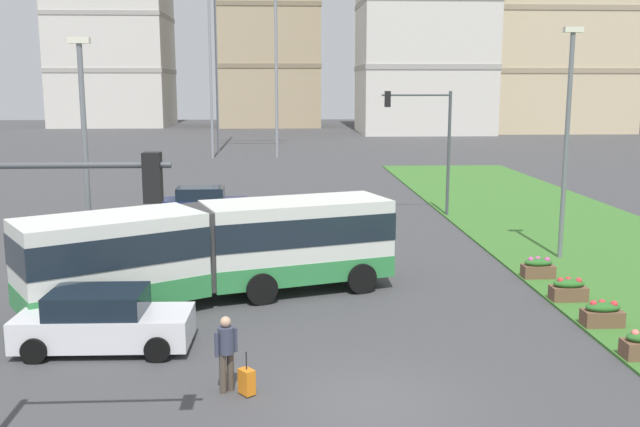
% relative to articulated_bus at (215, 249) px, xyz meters
% --- Properties ---
extents(ground_plane, '(260.00, 260.00, 0.00)m').
position_rel_articulated_bus_xyz_m(ground_plane, '(4.04, -7.66, -1.65)').
color(ground_plane, '#424244').
extents(articulated_bus, '(11.65, 7.18, 3.00)m').
position_rel_articulated_bus_xyz_m(articulated_bus, '(0.00, 0.00, 0.00)').
color(articulated_bus, silver).
rests_on(articulated_bus, ground).
extents(car_navy_sedan, '(4.43, 2.08, 1.58)m').
position_rel_articulated_bus_xyz_m(car_navy_sedan, '(-2.00, 14.58, -0.90)').
color(car_navy_sedan, '#19234C').
rests_on(car_navy_sedan, ground).
extents(car_white_van, '(4.43, 2.09, 1.58)m').
position_rel_articulated_bus_xyz_m(car_white_van, '(-2.50, -4.17, -0.90)').
color(car_white_van, silver).
rests_on(car_white_van, ground).
extents(pedestrian_crossing, '(0.48, 0.39, 1.74)m').
position_rel_articulated_bus_xyz_m(pedestrian_crossing, '(0.86, -6.94, -0.65)').
color(pedestrian_crossing, '#4C4238').
rests_on(pedestrian_crossing, ground).
extents(rolling_suitcase, '(0.41, 0.43, 0.97)m').
position_rel_articulated_bus_xyz_m(rolling_suitcase, '(1.31, -7.14, -1.34)').
color(rolling_suitcase, orange).
rests_on(rolling_suitcase, ground).
extents(flower_planter_1, '(1.10, 0.56, 0.74)m').
position_rel_articulated_bus_xyz_m(flower_planter_1, '(11.05, -3.25, -1.23)').
color(flower_planter_1, brown).
rests_on(flower_planter_1, grass_median).
extents(flower_planter_2, '(1.10, 0.56, 0.74)m').
position_rel_articulated_bus_xyz_m(flower_planter_2, '(11.05, -0.82, -1.23)').
color(flower_planter_2, brown).
rests_on(flower_planter_2, grass_median).
extents(flower_planter_3, '(1.10, 0.56, 0.74)m').
position_rel_articulated_bus_xyz_m(flower_planter_3, '(11.05, 1.89, -1.23)').
color(flower_planter_3, brown).
rests_on(flower_planter_3, grass_median).
extents(traffic_light_near_left, '(3.93, 0.28, 5.68)m').
position_rel_articulated_bus_xyz_m(traffic_light_near_left, '(-2.15, -10.66, 2.29)').
color(traffic_light_near_left, '#474C51').
rests_on(traffic_light_near_left, ground).
extents(traffic_light_far_right, '(3.59, 0.28, 6.44)m').
position_rel_articulated_bus_xyz_m(traffic_light_far_right, '(9.55, 14.34, 2.72)').
color(traffic_light_far_right, '#474C51').
rests_on(traffic_light_far_right, ground).
extents(streetlight_left, '(0.70, 0.28, 8.27)m').
position_rel_articulated_bus_xyz_m(streetlight_left, '(-4.46, 2.26, 2.92)').
color(streetlight_left, slate).
rests_on(streetlight_left, ground).
extents(streetlight_median, '(0.70, 0.28, 8.86)m').
position_rel_articulated_bus_xyz_m(streetlight_median, '(12.95, 4.78, 3.22)').
color(streetlight_median, slate).
rests_on(streetlight_median, ground).
extents(apartment_tower_westcentre, '(16.49, 15.51, 37.53)m').
position_rel_articulated_bus_xyz_m(apartment_tower_westcentre, '(-0.02, 99.36, 17.13)').
color(apartment_tower_westcentre, tan).
rests_on(apartment_tower_westcentre, ground).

